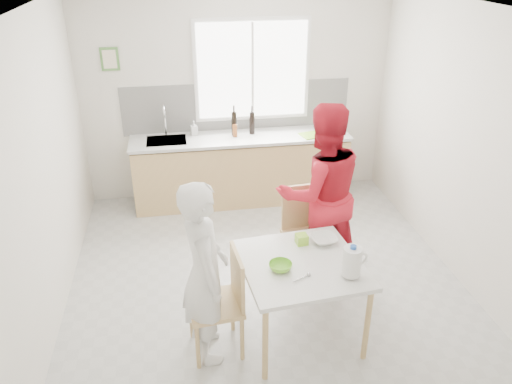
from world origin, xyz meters
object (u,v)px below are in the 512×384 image
Objects in this scene: person_red at (320,194)px; person_white at (205,273)px; wine_bottle_b at (252,123)px; bowl_green at (280,266)px; wine_bottle_a at (234,123)px; milk_jug at (352,261)px; chair_left at (223,299)px; bowl_white at (324,239)px; dining_table at (301,270)px; chair_far at (306,230)px.

person_white is at bearing 32.78° from person_red.
bowl_green is at bearing -94.15° from wine_bottle_b.
wine_bottle_a reaches higher than wine_bottle_b.
chair_left is at bearing 164.38° from milk_jug.
bowl_white is (0.95, 0.34, 0.27)m from chair_left.
wine_bottle_a is at bearing -17.38° from person_white.
person_red is at bearing 77.55° from bowl_white.
dining_table is 2.77m from wine_bottle_a.
person_white is 0.87× the size of person_red.
person_white is at bearing -179.09° from bowl_green.
chair_left reaches higher than dining_table.
bowl_white is at bearing -94.97° from chair_far.
person_red is (1.23, 0.97, 0.13)m from person_white.
bowl_green is 0.58m from milk_jug.
person_white is 6.94× the size of bowl_white.
chair_left is 1.11m from milk_jug.
person_red is at bearing 7.95° from chair_far.
wine_bottle_b is (0.24, 0.01, -0.01)m from wine_bottle_a.
milk_jug reaches higher than chair_far.
wine_bottle_a reaches higher than chair_far.
chair_left is 0.50× the size of person_red.
milk_jug reaches higher than bowl_green.
milk_jug is at bearing 81.46° from person_red.
wine_bottle_b is at bearing 85.85° from bowl_green.
wine_bottle_a is at bearing 95.41° from milk_jug.
chair_left reaches higher than bowl_white.
wine_bottle_a is (0.59, 2.81, 0.27)m from person_white.
person_red is at bearing 65.27° from dining_table.
wine_bottle_a is (-0.50, 1.88, 0.53)m from chair_far.
person_white is 5.05× the size of wine_bottle_a.
milk_jug is 3.02m from wine_bottle_b.
milk_jug is (0.54, -0.18, 0.11)m from bowl_green.
wine_bottle_a reaches higher than milk_jug.
person_red reaches higher than wine_bottle_a.
dining_table is 0.70m from chair_left.
bowl_white is (-0.13, -0.61, -0.14)m from person_red.
person_red is 1.14m from bowl_green.
chair_left reaches higher than bowl_green.
milk_jug is at bearing -91.34° from chair_far.
chair_far is 0.41m from person_red.
bowl_white is 2.50m from wine_bottle_b.
bowl_green is at bearing -89.35° from wine_bottle_a.
bowl_green reaches higher than dining_table.
milk_jug is (0.35, -0.25, 0.22)m from dining_table.
person_white reaches higher than wine_bottle_a.
bowl_green is at bearing -160.44° from dining_table.
chair_left is at bearing -141.25° from chair_far.
chair_left is 0.58× the size of person_white.
dining_table is at bearing -112.98° from chair_far.
person_white is 1.18m from milk_jug.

